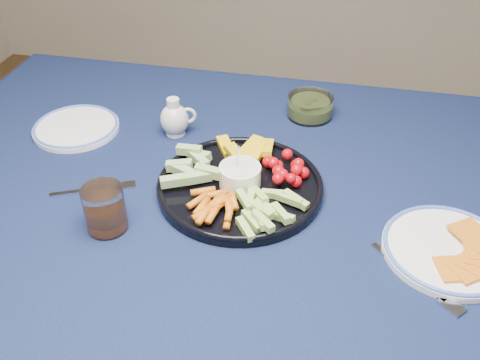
% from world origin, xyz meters
% --- Properties ---
extents(dining_table, '(1.67, 1.07, 0.75)m').
position_xyz_m(dining_table, '(0.00, 0.00, 0.66)').
color(dining_table, '#50321A').
rests_on(dining_table, ground).
extents(crudite_platter, '(0.34, 0.34, 0.11)m').
position_xyz_m(crudite_platter, '(-0.08, 0.01, 0.77)').
color(crudite_platter, black).
rests_on(crudite_platter, dining_table).
extents(creamer_pitcher, '(0.08, 0.07, 0.09)m').
position_xyz_m(creamer_pitcher, '(-0.27, 0.19, 0.79)').
color(creamer_pitcher, silver).
rests_on(creamer_pitcher, dining_table).
extents(pickle_bowl, '(0.11, 0.11, 0.05)m').
position_xyz_m(pickle_bowl, '(0.03, 0.34, 0.77)').
color(pickle_bowl, silver).
rests_on(pickle_bowl, dining_table).
extents(cheese_plate, '(0.23, 0.23, 0.03)m').
position_xyz_m(cheese_plate, '(0.32, -0.09, 0.76)').
color(cheese_plate, white).
rests_on(cheese_plate, dining_table).
extents(juice_tumbler, '(0.08, 0.08, 0.09)m').
position_xyz_m(juice_tumbler, '(-0.29, -0.15, 0.79)').
color(juice_tumbler, silver).
rests_on(juice_tumbler, dining_table).
extents(fork_left, '(0.16, 0.09, 0.00)m').
position_xyz_m(fork_left, '(-0.36, -0.05, 0.75)').
color(fork_left, silver).
rests_on(fork_left, dining_table).
extents(fork_right, '(0.15, 0.14, 0.00)m').
position_xyz_m(fork_right, '(0.27, -0.17, 0.75)').
color(fork_right, silver).
rests_on(fork_right, dining_table).
extents(side_plate_extra, '(0.20, 0.20, 0.02)m').
position_xyz_m(side_plate_extra, '(-0.51, 0.15, 0.75)').
color(side_plate_extra, white).
rests_on(side_plate_extra, dining_table).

